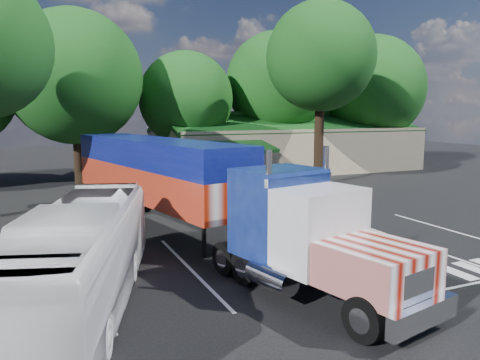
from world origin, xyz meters
name	(u,v)px	position (x,y,z in m)	size (l,w,h in m)	color
ground	(215,224)	(0.00, 0.00, 0.00)	(120.00, 120.00, 0.00)	black
event_hall	(284,147)	(13.74, 17.81, 2.21)	(24.20, 14.12, 5.55)	tan
tree_row_c	(75,77)	(-5.00, 16.20, 8.04)	(10.00, 10.00, 13.05)	black
tree_row_d	(186,99)	(4.00, 17.50, 6.58)	(8.00, 8.00, 10.60)	black
tree_row_e	(277,84)	(13.00, 18.00, 8.09)	(9.60, 9.60, 12.90)	black
tree_row_f	(372,88)	(23.00, 16.80, 7.79)	(10.40, 10.40, 13.00)	black
tree_near_right	(321,57)	(11.50, 8.50, 9.46)	(8.00, 8.00, 13.50)	black
semi_truck	(183,182)	(-2.23, -2.10, 2.50)	(7.15, 21.18, 4.43)	black
woman	(308,203)	(4.50, -1.32, 0.94)	(0.69, 0.45, 1.89)	black
bicycle	(210,194)	(1.80, 5.63, 0.47)	(0.63, 1.80, 0.95)	black
tour_bus	(80,258)	(-7.00, -8.00, 1.49)	(2.51, 10.71, 2.98)	white
silver_sedan	(231,171)	(6.68, 14.00, 0.70)	(1.48, 4.25, 1.40)	#9FA2A7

